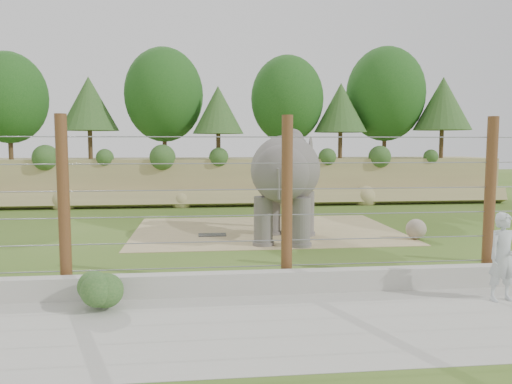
{
  "coord_description": "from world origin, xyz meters",
  "views": [
    {
      "loc": [
        -1.98,
        -15.83,
        3.36
      ],
      "look_at": [
        0.0,
        2.0,
        1.6
      ],
      "focal_mm": 35.0,
      "sensor_mm": 36.0,
      "label": 1
    }
  ],
  "objects": [
    {
      "name": "walkway_shrub",
      "position": [
        -4.06,
        -5.8,
        0.4
      ],
      "size": [
        0.78,
        0.78,
        0.78
      ],
      "primitive_type": "sphere",
      "color": "#275221",
      "rests_on": "walkway"
    },
    {
      "name": "dirt_patch",
      "position": [
        0.5,
        3.0,
        0.01
      ],
      "size": [
        10.0,
        7.0,
        0.02
      ],
      "primitive_type": "cube",
      "color": "tan",
      "rests_on": "ground"
    },
    {
      "name": "walkway",
      "position": [
        0.0,
        -7.0,
        0.01
      ],
      "size": [
        26.0,
        4.0,
        0.01
      ],
      "primitive_type": "cube",
      "color": "#B0ADA3",
      "rests_on": "ground"
    },
    {
      "name": "stone_ball",
      "position": [
        5.47,
        0.63,
        0.37
      ],
      "size": [
        0.71,
        0.71,
        0.71
      ],
      "primitive_type": "sphere",
      "color": "gray",
      "rests_on": "dirt_patch"
    },
    {
      "name": "ground",
      "position": [
        0.0,
        0.0,
        0.0
      ],
      "size": [
        90.0,
        90.0,
        0.0
      ],
      "primitive_type": "plane",
      "color": "#3B5B1A",
      "rests_on": "ground"
    },
    {
      "name": "back_embankment",
      "position": [
        0.59,
        12.68,
        3.97
      ],
      "size": [
        30.0,
        5.52,
        8.77
      ],
      "color": "#9C8E5D",
      "rests_on": "ground"
    },
    {
      "name": "barrier_fence",
      "position": [
        0.0,
        -4.5,
        2.0
      ],
      "size": [
        20.26,
        0.26,
        4.0
      ],
      "color": "#4F331B",
      "rests_on": "ground"
    },
    {
      "name": "elephant",
      "position": [
        0.92,
        1.0,
        1.9
      ],
      "size": [
        3.25,
        5.07,
        3.8
      ],
      "primitive_type": null,
      "rotation": [
        0.0,
        0.0,
        -0.28
      ],
      "color": "#56504C",
      "rests_on": "ground"
    },
    {
      "name": "retaining_wall",
      "position": [
        0.0,
        -5.0,
        0.25
      ],
      "size": [
        26.0,
        0.35,
        0.5
      ],
      "primitive_type": "cube",
      "color": "#B0ADA3",
      "rests_on": "ground"
    },
    {
      "name": "drain_grate",
      "position": [
        -1.59,
        2.15,
        0.04
      ],
      "size": [
        1.0,
        0.6,
        0.03
      ],
      "primitive_type": "cube",
      "color": "#262628",
      "rests_on": "dirt_patch"
    },
    {
      "name": "zookeeper",
      "position": [
        4.38,
        -6.1,
        0.96
      ],
      "size": [
        0.73,
        0.52,
        1.89
      ],
      "primitive_type": "imported",
      "rotation": [
        0.0,
        0.0,
        0.11
      ],
      "color": "#ACB1B5",
      "rests_on": "walkway"
    }
  ]
}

